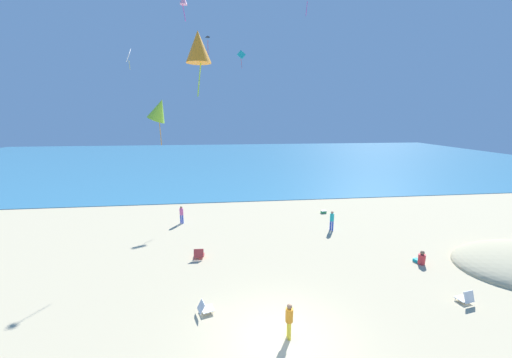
{
  "coord_description": "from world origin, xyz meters",
  "views": [
    {
      "loc": [
        -2.03,
        -9.25,
        8.07
      ],
      "look_at": [
        0.0,
        8.2,
        4.34
      ],
      "focal_mm": 20.63,
      "sensor_mm": 36.0,
      "label": 1
    }
  ],
  "objects_px": {
    "person_1": "(289,319)",
    "kite_orange": "(198,47)",
    "kite_black": "(208,37)",
    "beach_chair_far_right": "(466,298)",
    "person_3": "(421,259)",
    "beach_chair_near_camera": "(199,254)",
    "person_4": "(181,214)",
    "cooler_box": "(324,212)",
    "kite_pink": "(183,0)",
    "person_2": "(332,219)",
    "kite_lime": "(159,110)",
    "beach_chair_far_left": "(205,308)",
    "kite_white": "(129,55)",
    "kite_teal": "(241,55)"
  },
  "relations": [
    {
      "from": "person_2",
      "to": "kite_lime",
      "type": "bearing_deg",
      "value": -14.82
    },
    {
      "from": "kite_black",
      "to": "beach_chair_far_right",
      "type": "bearing_deg",
      "value": -51.38
    },
    {
      "from": "person_3",
      "to": "kite_lime",
      "type": "xyz_separation_m",
      "value": [
        -13.63,
        -0.35,
        8.07
      ]
    },
    {
      "from": "beach_chair_near_camera",
      "to": "person_4",
      "type": "height_order",
      "value": "person_4"
    },
    {
      "from": "kite_white",
      "to": "kite_lime",
      "type": "relative_size",
      "value": 0.79
    },
    {
      "from": "beach_chair_near_camera",
      "to": "person_2",
      "type": "xyz_separation_m",
      "value": [
        9.22,
        3.25,
        0.58
      ]
    },
    {
      "from": "kite_orange",
      "to": "person_3",
      "type": "bearing_deg",
      "value": 25.33
    },
    {
      "from": "person_2",
      "to": "kite_black",
      "type": "distance_m",
      "value": 16.7
    },
    {
      "from": "beach_chair_far_right",
      "to": "person_1",
      "type": "height_order",
      "value": "person_1"
    },
    {
      "from": "cooler_box",
      "to": "person_4",
      "type": "xyz_separation_m",
      "value": [
        -11.71,
        -1.15,
        0.69
      ]
    },
    {
      "from": "person_2",
      "to": "kite_white",
      "type": "bearing_deg",
      "value": -70.43
    },
    {
      "from": "person_2",
      "to": "kite_black",
      "type": "bearing_deg",
      "value": -75.4
    },
    {
      "from": "kite_lime",
      "to": "beach_chair_far_right",
      "type": "bearing_deg",
      "value": -13.61
    },
    {
      "from": "beach_chair_far_left",
      "to": "kite_white",
      "type": "bearing_deg",
      "value": 93.83
    },
    {
      "from": "kite_black",
      "to": "kite_orange",
      "type": "bearing_deg",
      "value": -88.85
    },
    {
      "from": "person_2",
      "to": "kite_pink",
      "type": "relative_size",
      "value": 1.17
    },
    {
      "from": "beach_chair_far_right",
      "to": "beach_chair_near_camera",
      "type": "height_order",
      "value": "beach_chair_far_right"
    },
    {
      "from": "person_1",
      "to": "kite_black",
      "type": "height_order",
      "value": "kite_black"
    },
    {
      "from": "person_1",
      "to": "kite_white",
      "type": "distance_m",
      "value": 23.8
    },
    {
      "from": "kite_lime",
      "to": "kite_pink",
      "type": "distance_m",
      "value": 6.34
    },
    {
      "from": "person_2",
      "to": "beach_chair_far_right",
      "type": "bearing_deg",
      "value": 64.04
    },
    {
      "from": "person_1",
      "to": "kite_orange",
      "type": "xyz_separation_m",
      "value": [
        -2.87,
        -0.73,
        9.08
      ]
    },
    {
      "from": "kite_orange",
      "to": "kite_black",
      "type": "xyz_separation_m",
      "value": [
        -0.32,
        16.18,
        4.17
      ]
    },
    {
      "from": "person_1",
      "to": "kite_teal",
      "type": "xyz_separation_m",
      "value": [
        -0.11,
        22.52,
        13.4
      ]
    },
    {
      "from": "beach_chair_far_right",
      "to": "cooler_box",
      "type": "bearing_deg",
      "value": -1.27
    },
    {
      "from": "kite_orange",
      "to": "kite_pink",
      "type": "xyz_separation_m",
      "value": [
        -1.18,
        8.13,
        3.95
      ]
    },
    {
      "from": "beach_chair_far_right",
      "to": "cooler_box",
      "type": "relative_size",
      "value": 1.4
    },
    {
      "from": "person_4",
      "to": "kite_white",
      "type": "xyz_separation_m",
      "value": [
        -4.34,
        5.12,
        12.28
      ]
    },
    {
      "from": "person_4",
      "to": "kite_teal",
      "type": "xyz_separation_m",
      "value": [
        5.4,
        9.78,
        13.42
      ]
    },
    {
      "from": "kite_teal",
      "to": "kite_pink",
      "type": "height_order",
      "value": "kite_teal"
    },
    {
      "from": "beach_chair_far_left",
      "to": "kite_teal",
      "type": "relative_size",
      "value": 0.43
    },
    {
      "from": "beach_chair_near_camera",
      "to": "person_1",
      "type": "xyz_separation_m",
      "value": [
        3.78,
        -6.79,
        0.56
      ]
    },
    {
      "from": "beach_chair_far_right",
      "to": "person_3",
      "type": "xyz_separation_m",
      "value": [
        0.39,
        3.55,
        0.03
      ]
    },
    {
      "from": "beach_chair_far_right",
      "to": "kite_black",
      "type": "distance_m",
      "value": 22.92
    },
    {
      "from": "beach_chair_far_left",
      "to": "person_2",
      "type": "height_order",
      "value": "person_2"
    },
    {
      "from": "kite_white",
      "to": "kite_black",
      "type": "distance_m",
      "value": 7.15
    },
    {
      "from": "kite_black",
      "to": "kite_pink",
      "type": "height_order",
      "value": "kite_black"
    },
    {
      "from": "kite_black",
      "to": "person_2",
      "type": "bearing_deg",
      "value": -32.06
    },
    {
      "from": "person_2",
      "to": "kite_white",
      "type": "height_order",
      "value": "kite_white"
    },
    {
      "from": "beach_chair_near_camera",
      "to": "kite_orange",
      "type": "bearing_deg",
      "value": -171.29
    },
    {
      "from": "person_2",
      "to": "kite_lime",
      "type": "relative_size",
      "value": 0.68
    },
    {
      "from": "beach_chair_far_right",
      "to": "cooler_box",
      "type": "distance_m",
      "value": 12.89
    },
    {
      "from": "person_1",
      "to": "cooler_box",
      "type": "bearing_deg",
      "value": 65.01
    },
    {
      "from": "kite_teal",
      "to": "kite_lime",
      "type": "relative_size",
      "value": 0.83
    },
    {
      "from": "kite_black",
      "to": "cooler_box",
      "type": "bearing_deg",
      "value": -9.46
    },
    {
      "from": "person_4",
      "to": "kite_orange",
      "type": "bearing_deg",
      "value": 28.76
    },
    {
      "from": "beach_chair_far_right",
      "to": "beach_chair_near_camera",
      "type": "xyz_separation_m",
      "value": [
        -12.0,
        5.63,
        0.0
      ]
    },
    {
      "from": "beach_chair_far_right",
      "to": "kite_black",
      "type": "height_order",
      "value": "kite_black"
    },
    {
      "from": "beach_chair_far_left",
      "to": "person_4",
      "type": "xyz_separation_m",
      "value": [
        -2.33,
        10.93,
        0.56
      ]
    },
    {
      "from": "cooler_box",
      "to": "kite_black",
      "type": "xyz_separation_m",
      "value": [
        -9.4,
        1.57,
        13.96
      ]
    }
  ]
}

